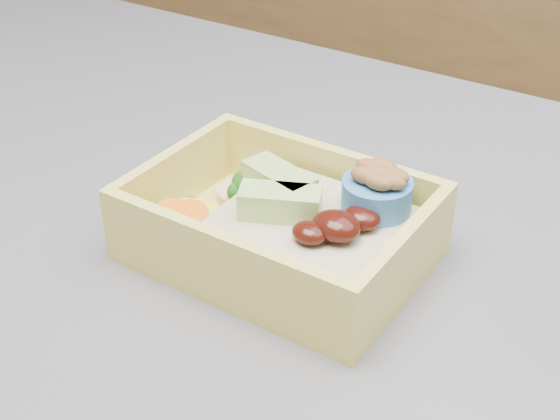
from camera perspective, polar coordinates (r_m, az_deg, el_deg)
The scene contains 1 object.
bento_box at distance 0.47m, azimuth 0.69°, elevation -1.24°, with size 0.17×0.13×0.06m.
Camera 1 is at (0.26, -0.33, 1.21)m, focal length 50.00 mm.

